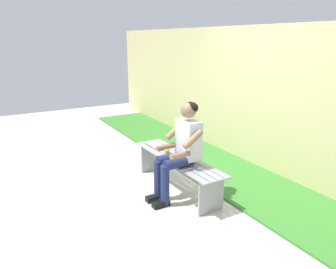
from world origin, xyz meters
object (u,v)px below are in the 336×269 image
Objects in this scene: person_seated at (180,147)px; apple at (167,150)px; bench_near at (177,165)px; book_open at (157,146)px.

apple is (0.46, -0.07, -0.19)m from person_seated.
person_seated reaches higher than bench_near.
apple is (0.23, 0.04, 0.15)m from bench_near.
person_seated is at bearing 171.88° from apple.
bench_near is 1.37× the size of person_seated.
book_open reaches higher than bench_near.
book_open is (0.32, -0.00, -0.03)m from apple.
apple reaches higher than book_open.
person_seated is 15.48× the size of apple.
person_seated is at bearing 156.27° from bench_near.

